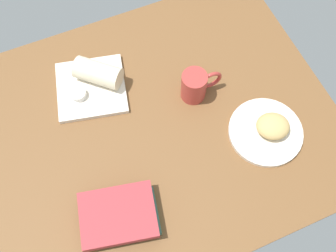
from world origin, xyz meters
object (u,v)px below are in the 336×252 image
round_plate (265,132)px  scone_pastry (273,126)px  book_stack (121,216)px  sauce_cup (78,94)px  breakfast_wrap (98,73)px  coffee_mug (195,85)px  square_plate (91,88)px

round_plate → scone_pastry: 3.55cm
scone_pastry → book_stack: bearing=7.8°
sauce_cup → breakfast_wrap: 9.05cm
breakfast_wrap → book_stack: (8.78, 44.05, -2.17)cm
scone_pastry → book_stack: (50.71, 6.92, -0.88)cm
sauce_cup → book_stack: bearing=88.9°
scone_pastry → coffee_mug: bearing=-53.1°
square_plate → sauce_cup: (4.45, 1.92, 1.98)cm
round_plate → book_stack: size_ratio=0.97×
round_plate → coffee_mug: 25.63cm
round_plate → book_stack: bearing=8.3°
square_plate → sauce_cup: bearing=23.4°
square_plate → breakfast_wrap: bearing=-156.6°
scone_pastry → sauce_cup: scone_pastry is taller
sauce_cup → coffee_mug: (-34.15, 12.64, 2.57)cm
book_stack → scone_pastry: bearing=-172.2°
sauce_cup → square_plate: bearing=-156.6°
round_plate → book_stack: (49.14, 7.14, 2.30)cm
round_plate → coffee_mug: (14.22, -20.81, 4.64)cm
round_plate → book_stack: book_stack is taller
scone_pastry → book_stack: scone_pastry is taller
coffee_mug → sauce_cup: bearing=-20.3°
scone_pastry → sauce_cup: (49.94, -33.67, -1.10)cm
scone_pastry → sauce_cup: bearing=-34.0°
scone_pastry → sauce_cup: 60.24cm
round_plate → breakfast_wrap: (40.36, -36.91, 4.46)cm
square_plate → breakfast_wrap: breakfast_wrap is taller
scone_pastry → coffee_mug: coffee_mug is taller
square_plate → sauce_cup: size_ratio=4.50×
book_stack → coffee_mug: coffee_mug is taller
coffee_mug → scone_pastry: bearing=126.9°
square_plate → coffee_mug: 33.39cm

